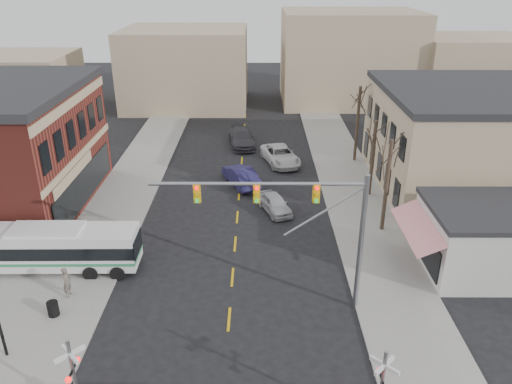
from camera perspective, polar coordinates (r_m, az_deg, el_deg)
ground at (r=26.32m, az=-3.33°, el=-17.05°), size 160.00×160.00×0.00m
sidewalk_west at (r=44.68m, az=-14.13°, el=0.82°), size 5.00×60.00×0.12m
sidewalk_east at (r=44.03m, az=10.59°, el=0.80°), size 5.00×60.00×0.12m
tan_building at (r=46.54m, az=26.39°, el=5.45°), size 20.30×15.30×8.50m
awning_shop at (r=33.95m, az=25.43°, el=-4.84°), size 9.74×6.20×4.30m
tree_east_a at (r=35.74m, az=14.70°, el=0.68°), size 0.28×0.28×6.75m
tree_east_b at (r=41.29m, az=13.17°, el=3.76°), size 0.28×0.28×6.30m
tree_east_c at (r=48.61m, az=11.50°, el=7.60°), size 0.28×0.28×7.20m
transit_bus at (r=33.42m, az=-22.55°, el=-5.86°), size 10.93×2.52×2.81m
traffic_signal_mast at (r=25.72m, az=5.69°, el=-2.57°), size 11.05×0.30×8.00m
rr_crossing_west at (r=22.93m, az=-18.94°, el=-19.61°), size 5.60×1.36×4.00m
trash_bin at (r=29.74m, az=-22.18°, el=-12.24°), size 0.60×0.60×0.85m
car_a at (r=38.49m, az=2.15°, el=-1.32°), size 3.01×4.38×1.38m
car_b at (r=43.17m, az=-1.74°, el=1.87°), size 3.66×5.41×1.69m
car_c at (r=48.05m, az=2.80°, el=4.21°), size 4.15×6.29×1.61m
car_d at (r=52.92m, az=-1.65°, el=6.22°), size 3.20×6.19×1.72m
pedestrian_near at (r=30.71m, az=-20.79°, el=-9.59°), size 0.49×0.71×1.86m
pedestrian_far at (r=33.74m, az=-22.42°, el=-6.95°), size 0.91×0.95×1.54m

